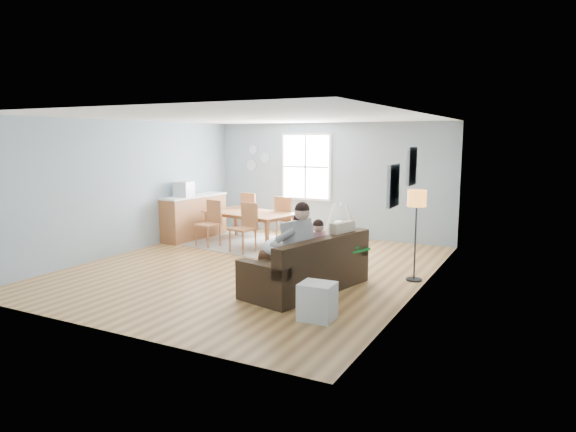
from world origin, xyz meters
The scene contains 22 objects.
room centered at (0.00, 0.00, 2.42)m, with size 8.40×9.40×3.90m.
window centered at (-0.60, 3.46, 1.65)m, with size 1.32×0.08×1.62m.
pictures centered at (2.97, -1.05, 1.85)m, with size 0.05×1.34×0.74m.
wall_plates centered at (-2.00, 3.47, 1.83)m, with size 0.67×0.02×0.66m.
sofa centered at (1.49, -0.80, 0.31)m, with size 1.40×2.29×0.86m.
green_throw centered at (1.58, -0.09, 0.55)m, with size 0.97×0.78×0.04m, color #14571F.
beige_pillow centered at (1.84, -0.31, 0.78)m, with size 0.14×0.50×0.50m, color tan.
father centered at (1.28, -1.07, 0.75)m, with size 1.05×0.56×1.42m.
nursing_pillow centered at (1.13, -1.03, 0.68)m, with size 0.58×0.58×0.16m, color #CBE4FF.
infant centered at (1.13, -0.99, 0.76)m, with size 0.17×0.39×0.15m.
toddler centered at (1.46, -0.59, 0.74)m, with size 0.60×0.42×0.88m.
floor_lamp centered at (2.80, 0.50, 1.25)m, with size 0.30×0.30×1.51m.
storage_cube centered at (2.13, -1.93, 0.24)m, with size 0.45×0.41×0.49m.
rug centered at (-1.22, 1.82, 0.01)m, with size 2.80×2.13×0.01m, color gray.
dining_table centered at (-1.22, 1.82, 0.35)m, with size 2.01×1.12×0.71m, color #985731.
chair_sw centered at (-1.83, 1.22, 0.57)m, with size 0.52×0.52×1.00m.
chair_se centered at (-0.83, 1.06, 0.59)m, with size 0.54×0.54×1.02m.
chair_nw centered at (-1.61, 2.58, 0.61)m, with size 0.56×0.56×1.06m.
chair_ne centered at (-0.61, 2.42, 0.60)m, with size 0.51×0.51×1.04m.
counter centered at (-2.70, 1.76, 0.52)m, with size 0.65×1.85×1.02m.
monitor centered at (-2.71, 1.42, 1.19)m, with size 0.38×0.36×0.34m.
baby_swing centered at (0.45, 3.10, 0.38)m, with size 1.03×1.04×0.84m.
Camera 1 is at (4.75, -7.80, 2.34)m, focal length 32.00 mm.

